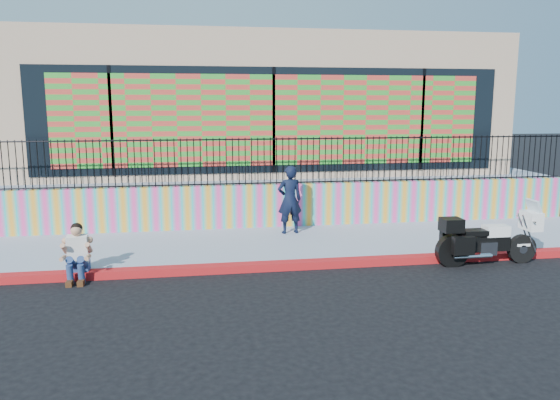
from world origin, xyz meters
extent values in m
plane|color=black|center=(0.00, 0.00, 0.00)|extent=(90.00, 90.00, 0.00)
cube|color=#B10C25|center=(0.00, 0.00, 0.07)|extent=(16.00, 0.30, 0.15)
cube|color=#9297AF|center=(0.00, 1.65, 0.07)|extent=(16.00, 3.00, 0.15)
cube|color=#FF439B|center=(0.00, 3.25, 0.70)|extent=(16.00, 0.20, 1.10)
cube|color=#9297AF|center=(0.00, 8.35, 0.62)|extent=(16.00, 10.00, 1.25)
cube|color=tan|center=(0.00, 8.15, 3.25)|extent=(14.00, 8.00, 4.00)
cube|color=black|center=(0.00, 4.13, 2.85)|extent=(12.60, 0.04, 2.80)
cube|color=red|center=(0.00, 4.10, 2.85)|extent=(11.48, 0.02, 2.40)
cylinder|color=black|center=(4.57, -0.35, 0.30)|extent=(0.60, 0.13, 0.60)
cylinder|color=black|center=(3.02, -0.35, 0.30)|extent=(0.60, 0.13, 0.60)
cube|color=black|center=(3.79, -0.35, 0.46)|extent=(0.87, 0.26, 0.31)
cube|color=silver|center=(3.75, -0.35, 0.37)|extent=(0.37, 0.31, 0.27)
cube|color=white|center=(3.96, -0.35, 0.71)|extent=(0.50, 0.29, 0.22)
cube|color=black|center=(3.47, -0.35, 0.70)|extent=(0.50, 0.31, 0.11)
cube|color=white|center=(4.74, -0.35, 0.90)|extent=(0.27, 0.48, 0.38)
cube|color=silver|center=(4.77, -0.35, 1.19)|extent=(0.17, 0.42, 0.31)
cube|color=black|center=(2.97, -0.35, 0.87)|extent=(0.40, 0.38, 0.27)
cube|color=black|center=(3.11, -0.62, 0.50)|extent=(0.44, 0.16, 0.37)
cube|color=black|center=(3.11, -0.08, 0.50)|extent=(0.44, 0.16, 0.37)
cube|color=white|center=(4.57, -0.35, 0.39)|extent=(0.29, 0.15, 0.05)
imported|color=black|center=(0.14, 2.44, 0.98)|extent=(0.65, 0.46, 1.67)
cube|color=navy|center=(-4.37, 0.07, 0.24)|extent=(0.36, 0.28, 0.18)
cube|color=silver|center=(-4.37, 0.03, 0.59)|extent=(0.38, 0.27, 0.54)
sphere|color=tan|center=(-4.37, -0.01, 0.95)|extent=(0.21, 0.21, 0.21)
cube|color=#472814|center=(-4.47, -0.37, 0.05)|extent=(0.11, 0.26, 0.10)
cube|color=#472814|center=(-4.27, -0.37, 0.05)|extent=(0.11, 0.26, 0.10)
camera|label=1|loc=(-2.19, -10.45, 3.30)|focal=35.00mm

